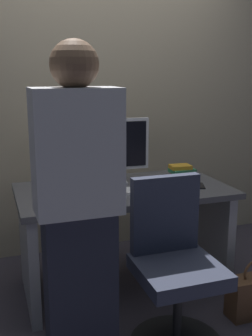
{
  "coord_description": "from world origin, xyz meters",
  "views": [
    {
      "loc": [
        -0.85,
        -2.53,
        1.49
      ],
      "look_at": [
        0.0,
        -0.05,
        0.88
      ],
      "focal_mm": 43.73,
      "sensor_mm": 36.0,
      "label": 1
    }
  ],
  "objects_px": {
    "office_chair": "(174,272)",
    "mouse": "(173,186)",
    "desk": "(124,219)",
    "keyboard": "(130,191)",
    "cell_phone": "(199,186)",
    "book_stack": "(182,171)",
    "cup_near_keyboard": "(69,189)",
    "monitor": "(111,147)",
    "person_at_desk": "(78,213)"
  },
  "relations": [
    {
      "from": "office_chair",
      "to": "cell_phone",
      "type": "height_order",
      "value": "office_chair"
    },
    {
      "from": "monitor",
      "to": "mouse",
      "type": "height_order",
      "value": "monitor"
    },
    {
      "from": "keyboard",
      "to": "cup_near_keyboard",
      "type": "height_order",
      "value": "cup_near_keyboard"
    },
    {
      "from": "desk",
      "to": "cup_near_keyboard",
      "type": "distance_m",
      "value": 0.49
    },
    {
      "from": "office_chair",
      "to": "mouse",
      "type": "distance_m",
      "value": 0.68
    },
    {
      "from": "office_chair",
      "to": "monitor",
      "type": "xyz_separation_m",
      "value": [
        -0.11,
        0.82,
        0.56
      ]
    },
    {
      "from": "desk",
      "to": "mouse",
      "type": "bearing_deg",
      "value": -23.03
    },
    {
      "from": "person_at_desk",
      "to": "cell_phone",
      "type": "xyz_separation_m",
      "value": [
        0.97,
        0.58,
        -0.11
      ]
    },
    {
      "from": "cup_near_keyboard",
      "to": "keyboard",
      "type": "bearing_deg",
      "value": -4.52
    },
    {
      "from": "monitor",
      "to": "cell_phone",
      "type": "height_order",
      "value": "monitor"
    },
    {
      "from": "person_at_desk",
      "to": "cup_near_keyboard",
      "type": "xyz_separation_m",
      "value": [
        0.08,
        0.63,
        -0.06
      ]
    },
    {
      "from": "keyboard",
      "to": "book_stack",
      "type": "height_order",
      "value": "book_stack"
    },
    {
      "from": "office_chair",
      "to": "book_stack",
      "type": "relative_size",
      "value": 4.81
    },
    {
      "from": "desk",
      "to": "mouse",
      "type": "xyz_separation_m",
      "value": [
        0.31,
        -0.13,
        0.24
      ]
    },
    {
      "from": "cup_near_keyboard",
      "to": "cell_phone",
      "type": "distance_m",
      "value": 0.89
    },
    {
      "from": "desk",
      "to": "cup_near_keyboard",
      "type": "bearing_deg",
      "value": -167.81
    },
    {
      "from": "desk",
      "to": "monitor",
      "type": "distance_m",
      "value": 0.51
    },
    {
      "from": "keyboard",
      "to": "cell_phone",
      "type": "xyz_separation_m",
      "value": [
        0.5,
        -0.01,
        -0.01
      ]
    },
    {
      "from": "office_chair",
      "to": "keyboard",
      "type": "height_order",
      "value": "office_chair"
    },
    {
      "from": "keyboard",
      "to": "book_stack",
      "type": "xyz_separation_m",
      "value": [
        0.51,
        0.27,
        0.03
      ]
    },
    {
      "from": "person_at_desk",
      "to": "mouse",
      "type": "relative_size",
      "value": 16.39
    },
    {
      "from": "monitor",
      "to": "keyboard",
      "type": "bearing_deg",
      "value": -79.24
    },
    {
      "from": "person_at_desk",
      "to": "monitor",
      "type": "height_order",
      "value": "person_at_desk"
    },
    {
      "from": "office_chair",
      "to": "cup_near_keyboard",
      "type": "bearing_deg",
      "value": 127.45
    },
    {
      "from": "monitor",
      "to": "mouse",
      "type": "bearing_deg",
      "value": -37.89
    },
    {
      "from": "desk",
      "to": "monitor",
      "type": "bearing_deg",
      "value": 106.44
    },
    {
      "from": "office_chair",
      "to": "monitor",
      "type": "relative_size",
      "value": 1.74
    },
    {
      "from": "person_at_desk",
      "to": "keyboard",
      "type": "height_order",
      "value": "person_at_desk"
    },
    {
      "from": "desk",
      "to": "office_chair",
      "type": "xyz_separation_m",
      "value": [
        0.06,
        -0.67,
        -0.08
      ]
    },
    {
      "from": "cup_near_keyboard",
      "to": "book_stack",
      "type": "height_order",
      "value": "cup_near_keyboard"
    },
    {
      "from": "keyboard",
      "to": "cell_phone",
      "type": "height_order",
      "value": "keyboard"
    },
    {
      "from": "mouse",
      "to": "book_stack",
      "type": "relative_size",
      "value": 0.51
    },
    {
      "from": "office_chair",
      "to": "person_at_desk",
      "type": "height_order",
      "value": "person_at_desk"
    },
    {
      "from": "keyboard",
      "to": "cell_phone",
      "type": "bearing_deg",
      "value": -2.25
    },
    {
      "from": "book_stack",
      "to": "person_at_desk",
      "type": "bearing_deg",
      "value": -138.64
    },
    {
      "from": "person_at_desk",
      "to": "book_stack",
      "type": "height_order",
      "value": "person_at_desk"
    },
    {
      "from": "desk",
      "to": "office_chair",
      "type": "height_order",
      "value": "office_chair"
    },
    {
      "from": "person_at_desk",
      "to": "monitor",
      "type": "distance_m",
      "value": 0.96
    },
    {
      "from": "mouse",
      "to": "book_stack",
      "type": "bearing_deg",
      "value": 54.22
    },
    {
      "from": "office_chair",
      "to": "keyboard",
      "type": "distance_m",
      "value": 0.64
    },
    {
      "from": "desk",
      "to": "keyboard",
      "type": "relative_size",
      "value": 3.31
    },
    {
      "from": "mouse",
      "to": "desk",
      "type": "bearing_deg",
      "value": 156.97
    },
    {
      "from": "desk",
      "to": "book_stack",
      "type": "distance_m",
      "value": 0.6
    },
    {
      "from": "office_chair",
      "to": "cup_near_keyboard",
      "type": "distance_m",
      "value": 0.82
    },
    {
      "from": "mouse",
      "to": "cup_near_keyboard",
      "type": "xyz_separation_m",
      "value": [
        -0.7,
        0.05,
        0.03
      ]
    },
    {
      "from": "desk",
      "to": "mouse",
      "type": "distance_m",
      "value": 0.42
    },
    {
      "from": "monitor",
      "to": "book_stack",
      "type": "height_order",
      "value": "monitor"
    },
    {
      "from": "person_at_desk",
      "to": "desk",
      "type": "bearing_deg",
      "value": 56.74
    },
    {
      "from": "monitor",
      "to": "person_at_desk",
      "type": "bearing_deg",
      "value": -116.46
    },
    {
      "from": "desk",
      "to": "cell_phone",
      "type": "height_order",
      "value": "cell_phone"
    }
  ]
}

